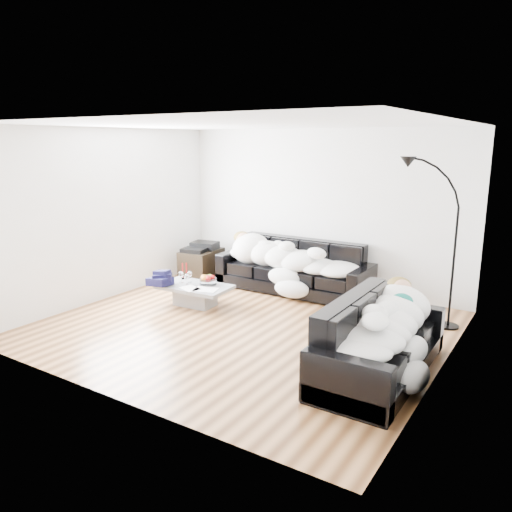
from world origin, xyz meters
The scene contains 24 objects.
ground centered at (0.00, 0.00, 0.00)m, with size 5.00×5.00×0.00m, color brown.
wall_back centered at (0.00, 2.25, 1.30)m, with size 5.00×0.02×2.60m, color silver.
wall_left centered at (-2.50, 0.00, 1.30)m, with size 0.02×4.50×2.60m, color silver.
wall_right centered at (2.50, 0.00, 1.30)m, with size 0.02×4.50×2.60m, color silver.
ceiling centered at (0.00, 0.00, 2.60)m, with size 5.00×5.00×0.00m, color white.
sofa_back centered at (-0.21, 1.76, 0.41)m, with size 2.53×0.87×0.83m, color black.
sofa_right centered at (1.98, -0.39, 0.40)m, with size 2.00×0.86×0.81m, color black.
sleeper_back centered at (-0.21, 1.71, 0.63)m, with size 2.14×0.74×0.43m, color white, non-canonical shape.
sleeper_right centered at (1.98, -0.39, 0.63)m, with size 1.71×0.72×0.42m, color white, non-canonical shape.
teal_cushion centered at (1.92, 0.23, 0.72)m, with size 0.36×0.30×0.20m, color #0D5E50.
coffee_table centered at (-1.10, 0.33, 0.15)m, with size 1.06×0.62×0.31m, color #939699.
fruit_bowl centered at (-0.95, 0.47, 0.39)m, with size 0.26×0.26×0.16m, color white.
wine_glass_a centered at (-1.27, 0.42, 0.40)m, with size 0.07×0.07×0.17m, color white.
wine_glass_b centered at (-1.36, 0.33, 0.40)m, with size 0.07×0.07×0.18m, color white.
wine_glass_c centered at (-1.23, 0.31, 0.39)m, with size 0.07×0.07×0.16m, color white.
candle_left centered at (-1.48, 0.50, 0.44)m, with size 0.05×0.05×0.25m, color maroon.
candle_right centered at (-1.46, 0.58, 0.43)m, with size 0.04×0.04×0.24m, color maroon.
newspaper_a centered at (-0.83, 0.24, 0.32)m, with size 0.34×0.26×0.01m, color silver.
newspaper_b centered at (-1.04, 0.16, 0.32)m, with size 0.30×0.21×0.01m, color silver.
navy_jacket centered at (-1.50, 0.08, 0.48)m, with size 0.36×0.30×0.18m, color black, non-canonical shape.
shoes centered at (1.54, -0.07, 0.05)m, with size 0.46×0.33×0.10m, color #472311, non-canonical shape.
av_cabinet centered at (-1.94, 1.54, 0.26)m, with size 0.53×0.76×0.53m, color black.
stereo centered at (-1.94, 1.54, 0.59)m, with size 0.44×0.34×0.13m, color black.
floor_lamp centered at (2.29, 1.44, 0.97)m, with size 0.71×0.28×1.95m, color black, non-canonical shape.
Camera 1 is at (3.50, -5.17, 2.40)m, focal length 35.00 mm.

